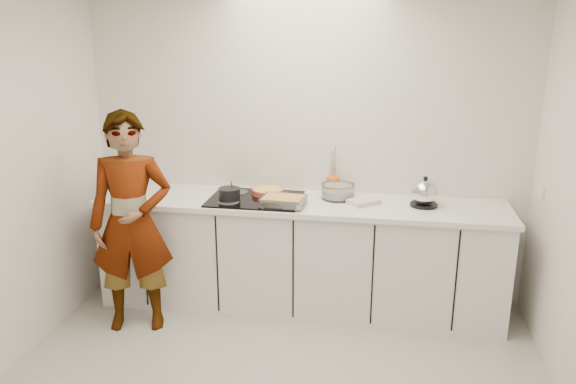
% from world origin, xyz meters
% --- Properties ---
extents(wall_back, '(3.60, 0.00, 2.60)m').
position_xyz_m(wall_back, '(0.00, 1.60, 1.30)').
color(wall_back, beige).
rests_on(wall_back, ground).
extents(wall_front, '(3.60, 0.00, 2.60)m').
position_xyz_m(wall_front, '(0.00, -1.60, 1.30)').
color(wall_front, beige).
rests_on(wall_front, ground).
extents(base_cabinets, '(3.20, 0.58, 0.87)m').
position_xyz_m(base_cabinets, '(0.00, 1.28, 0.43)').
color(base_cabinets, silver).
rests_on(base_cabinets, floor).
extents(countertop, '(3.24, 0.64, 0.04)m').
position_xyz_m(countertop, '(0.00, 1.28, 0.89)').
color(countertop, white).
rests_on(countertop, base_cabinets).
extents(hob, '(0.72, 0.54, 0.01)m').
position_xyz_m(hob, '(-0.35, 1.26, 0.92)').
color(hob, black).
rests_on(hob, countertop).
extents(tart_dish, '(0.32, 0.32, 0.04)m').
position_xyz_m(tart_dish, '(-0.27, 1.39, 0.95)').
color(tart_dish, '#BF4F33').
rests_on(tart_dish, hob).
extents(saucepan, '(0.21, 0.21, 0.16)m').
position_xyz_m(saucepan, '(-0.54, 1.18, 0.97)').
color(saucepan, black).
rests_on(saucepan, hob).
extents(baking_dish, '(0.35, 0.26, 0.06)m').
position_xyz_m(baking_dish, '(-0.10, 1.12, 0.96)').
color(baking_dish, silver).
rests_on(baking_dish, hob).
extents(mixing_bowl, '(0.34, 0.34, 0.12)m').
position_xyz_m(mixing_bowl, '(0.29, 1.40, 0.97)').
color(mixing_bowl, silver).
rests_on(mixing_bowl, countertop).
extents(tea_towel, '(0.27, 0.27, 0.04)m').
position_xyz_m(tea_towel, '(0.50, 1.30, 0.93)').
color(tea_towel, white).
rests_on(tea_towel, countertop).
extents(kettle, '(0.27, 0.27, 0.24)m').
position_xyz_m(kettle, '(0.96, 1.32, 1.01)').
color(kettle, black).
rests_on(kettle, countertop).
extents(utensil_crock, '(0.13, 0.13, 0.14)m').
position_xyz_m(utensil_crock, '(0.24, 1.54, 0.98)').
color(utensil_crock, orange).
rests_on(utensil_crock, countertop).
extents(cook, '(0.69, 0.54, 1.67)m').
position_xyz_m(cook, '(-1.18, 0.77, 0.83)').
color(cook, silver).
rests_on(cook, floor).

